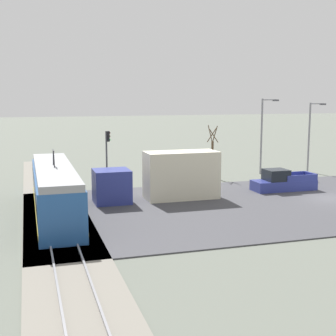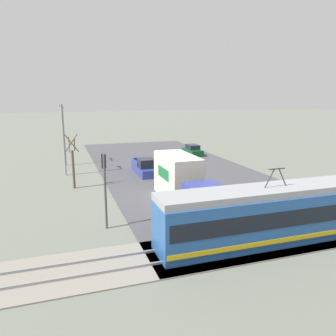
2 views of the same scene
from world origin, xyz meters
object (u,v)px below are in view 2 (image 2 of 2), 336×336
sedan_car_0 (193,151)px  street_tree (73,164)px  traffic_light_pole (105,181)px  pickup_truck (145,168)px  street_lamp_near_crossing (64,132)px  light_rail_tram (273,214)px  street_lamp_mid_block (63,135)px  box_truck (183,182)px

sedan_car_0 → street_tree: 22.34m
sedan_car_0 → traffic_light_pole: (16.39, 24.13, 2.59)m
pickup_truck → street_lamp_near_crossing: (8.55, -8.39, 3.61)m
light_rail_tram → traffic_light_pole: 10.99m
street_lamp_near_crossing → street_lamp_mid_block: 5.72m
box_truck → traffic_light_pole: (6.90, 3.43, 1.49)m
pickup_truck → sedan_car_0: pickup_truck is taller
sedan_car_0 → street_tree: street_tree is taller
light_rail_tram → sedan_car_0: bearing=-103.2°
street_tree → street_lamp_mid_block: (0.66, -6.04, 2.19)m
sedan_car_0 → street_lamp_near_crossing: 18.91m
box_truck → street_lamp_mid_block: (9.16, -13.59, 2.78)m
street_tree → pickup_truck: bearing=-157.3°
traffic_light_pole → street_tree: size_ratio=0.96×
pickup_truck → street_lamp_mid_block: 9.87m
box_truck → street_lamp_near_crossing: (9.01, -19.30, 2.56)m
sedan_car_0 → street_tree: size_ratio=0.80×
light_rail_tram → pickup_truck: (3.06, -19.63, -0.95)m
street_lamp_mid_block → box_truck: bearing=124.0°
box_truck → street_lamp_mid_block: size_ratio=1.25×
traffic_light_pole → street_lamp_mid_block: street_lamp_mid_block is taller
light_rail_tram → sedan_car_0: 30.23m
box_truck → sedan_car_0: box_truck is taller
street_tree → street_lamp_mid_block: size_ratio=0.67×
street_lamp_mid_block → light_rail_tram: bearing=117.8°
street_tree → light_rail_tram: bearing=124.3°
light_rail_tram → box_truck: size_ratio=1.49×
pickup_truck → traffic_light_pole: 15.93m
light_rail_tram → sedan_car_0: (-6.89, -29.41, -1.01)m
sedan_car_0 → traffic_light_pole: traffic_light_pole is taller
light_rail_tram → street_lamp_mid_block: size_ratio=1.85×
pickup_truck → street_tree: street_tree is taller
pickup_truck → traffic_light_pole: traffic_light_pole is taller
box_truck → traffic_light_pole: traffic_light_pole is taller
light_rail_tram → street_tree: street_tree is taller
box_truck → sedan_car_0: 22.79m
light_rail_tram → street_lamp_near_crossing: bearing=-67.5°
street_tree → box_truck: bearing=138.4°
traffic_light_pole → street_lamp_mid_block: size_ratio=0.64×
traffic_light_pole → street_tree: street_tree is taller
pickup_truck → street_tree: 8.87m
box_truck → sedan_car_0: size_ratio=2.34×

